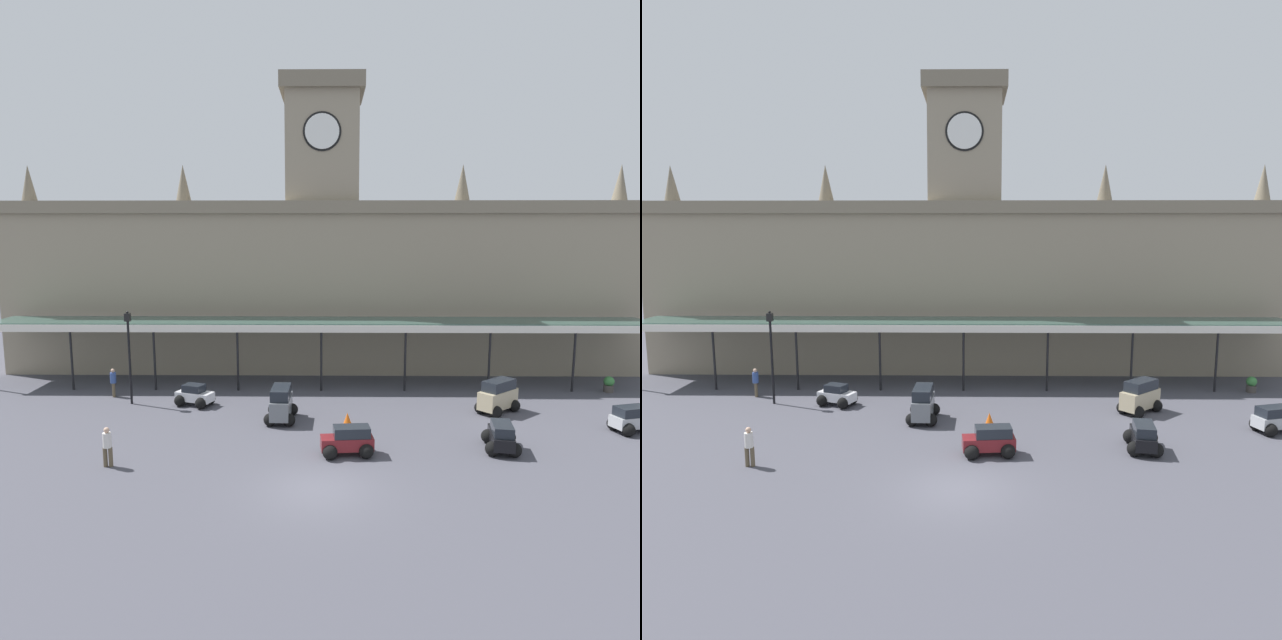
{
  "view_description": "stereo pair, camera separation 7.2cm",
  "coord_description": "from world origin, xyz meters",
  "views": [
    {
      "loc": [
        0.38,
        -19.91,
        9.44
      ],
      "look_at": [
        0.0,
        7.9,
        5.19
      ],
      "focal_mm": 31.79,
      "sensor_mm": 36.0,
      "label": 1
    },
    {
      "loc": [
        0.45,
        -19.9,
        9.44
      ],
      "look_at": [
        0.0,
        7.9,
        5.19
      ],
      "focal_mm": 31.79,
      "sensor_mm": 36.0,
      "label": 2
    }
  ],
  "objects": [
    {
      "name": "car_grey_van",
      "position": [
        -1.98,
        7.83,
        0.81
      ],
      "size": [
        1.64,
        2.43,
        1.77
      ],
      "color": "slate",
      "rests_on": "ground"
    },
    {
      "name": "entrance_canopy",
      "position": [
        0.0,
        14.71,
        3.95
      ],
      "size": [
        40.55,
        3.26,
        4.11
      ],
      "color": "#38564C",
      "rests_on": "ground"
    },
    {
      "name": "car_maroon_estate",
      "position": [
        1.26,
        3.35,
        0.56
      ],
      "size": [
        2.32,
        1.68,
        1.27
      ],
      "color": "maroon",
      "rests_on": "ground"
    },
    {
      "name": "pedestrian_crossing_forecourt",
      "position": [
        -12.13,
        12.0,
        0.91
      ],
      "size": [
        0.34,
        0.37,
        1.67
      ],
      "color": "brown",
      "rests_on": "ground"
    },
    {
      "name": "station_building",
      "position": [
        0.0,
        20.03,
        6.43
      ],
      "size": [
        42.83,
        6.19,
        19.58
      ],
      "color": "gray",
      "rests_on": "ground"
    },
    {
      "name": "car_white_sedan",
      "position": [
        -6.99,
        10.36,
        0.5
      ],
      "size": [
        2.23,
        1.94,
        1.19
      ],
      "color": "silver",
      "rests_on": "ground"
    },
    {
      "name": "car_black_estate",
      "position": [
        8.02,
        3.98,
        0.56
      ],
      "size": [
        1.77,
        2.36,
        1.27
      ],
      "color": "black",
      "rests_on": "ground"
    },
    {
      "name": "car_silver_estate",
      "position": [
        15.11,
        6.42,
        0.56
      ],
      "size": [
        2.41,
        1.92,
        1.27
      ],
      "color": "#B2B5BA",
      "rests_on": "ground"
    },
    {
      "name": "traffic_cone",
      "position": [
        1.39,
        7.44,
        0.28
      ],
      "size": [
        0.4,
        0.4,
        0.56
      ],
      "primitive_type": "cone",
      "color": "orange",
      "rests_on": "ground"
    },
    {
      "name": "ground_plane",
      "position": [
        0.0,
        0.0,
        0.0
      ],
      "size": [
        140.0,
        140.0,
        0.0
      ],
      "primitive_type": "plane",
      "color": "#494952"
    },
    {
      "name": "planter_by_canopy",
      "position": [
        17.31,
        13.37,
        0.49
      ],
      "size": [
        0.6,
        0.6,
        0.96
      ],
      "color": "#47423D",
      "rests_on": "ground"
    },
    {
      "name": "car_beige_van",
      "position": [
        9.45,
        9.34,
        0.81
      ],
      "size": [
        2.55,
        2.47,
        1.77
      ],
      "color": "tan",
      "rests_on": "ground"
    },
    {
      "name": "pedestrian_beside_cars",
      "position": [
        -8.59,
        1.98,
        0.91
      ],
      "size": [
        0.39,
        0.34,
        1.67
      ],
      "color": "brown",
      "rests_on": "ground"
    },
    {
      "name": "victorian_lamppost",
      "position": [
        -10.59,
        10.6,
        3.24
      ],
      "size": [
        0.3,
        0.3,
        5.26
      ],
      "color": "black",
      "rests_on": "ground"
    }
  ]
}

